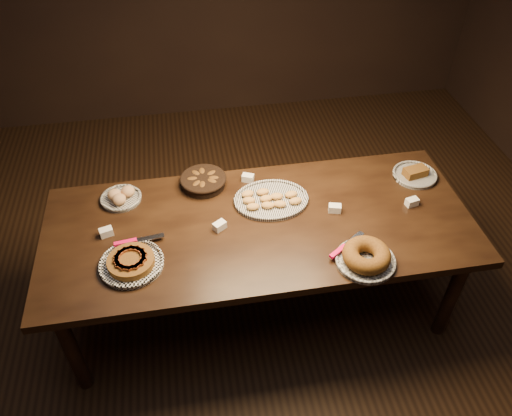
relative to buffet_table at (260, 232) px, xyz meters
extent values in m
plane|color=black|center=(0.00, 0.00, -0.68)|extent=(5.00, 5.00, 0.00)
cube|color=black|center=(0.00, 0.00, 0.05)|extent=(2.40, 1.00, 0.05)
cylinder|color=black|center=(-1.08, -0.38, -0.33)|extent=(0.08, 0.08, 0.70)
cylinder|color=black|center=(1.08, -0.38, -0.33)|extent=(0.08, 0.08, 0.70)
cylinder|color=black|center=(-1.08, 0.38, -0.33)|extent=(0.08, 0.08, 0.70)
cylinder|color=black|center=(1.08, 0.38, -0.33)|extent=(0.08, 0.08, 0.70)
torus|color=white|center=(-0.70, -0.20, 0.09)|extent=(0.33, 0.33, 0.02)
cylinder|color=#533210|center=(-0.70, -0.20, 0.10)|extent=(0.28, 0.28, 0.04)
cube|color=#5E2910|center=(-0.64, -0.19, 0.13)|extent=(0.04, 0.08, 0.01)
cube|color=#5E2910|center=(-0.65, -0.16, 0.13)|extent=(0.07, 0.08, 0.01)
cube|color=#5E2910|center=(-0.67, -0.14, 0.13)|extent=(0.08, 0.06, 0.01)
cube|color=#5E2910|center=(-0.70, -0.13, 0.13)|extent=(0.08, 0.03, 0.01)
cube|color=#5E2910|center=(-0.73, -0.14, 0.13)|extent=(0.08, 0.05, 0.01)
cube|color=#5E2910|center=(-0.75, -0.16, 0.13)|extent=(0.07, 0.08, 0.01)
cube|color=#5E2910|center=(-0.76, -0.18, 0.13)|extent=(0.05, 0.09, 0.01)
cube|color=#5E2910|center=(-0.77, -0.21, 0.13)|extent=(0.04, 0.08, 0.01)
cube|color=#5E2910|center=(-0.75, -0.24, 0.13)|extent=(0.07, 0.08, 0.01)
cube|color=#5E2910|center=(-0.73, -0.26, 0.13)|extent=(0.08, 0.06, 0.01)
cube|color=#5E2910|center=(-0.70, -0.26, 0.13)|extent=(0.08, 0.03, 0.01)
cube|color=#5E2910|center=(-0.68, -0.26, 0.13)|extent=(0.08, 0.05, 0.01)
cube|color=#5E2910|center=(-0.65, -0.24, 0.13)|extent=(0.07, 0.08, 0.01)
cube|color=#5E2910|center=(-0.64, -0.22, 0.13)|extent=(0.05, 0.09, 0.01)
cube|color=#FF0C54|center=(-0.73, -0.06, 0.10)|extent=(0.12, 0.04, 0.02)
cube|color=silver|center=(-0.60, -0.04, 0.10)|extent=(0.15, 0.05, 0.00)
torus|color=black|center=(0.10, 0.17, 0.09)|extent=(0.35, 0.35, 0.02)
ellipsoid|color=#B07033|center=(-0.02, 0.11, 0.10)|extent=(0.08, 0.05, 0.04)
ellipsoid|color=#B07033|center=(0.07, 0.11, 0.10)|extent=(0.08, 0.06, 0.04)
ellipsoid|color=#B07033|center=(0.14, 0.10, 0.10)|extent=(0.08, 0.06, 0.04)
ellipsoid|color=#B07033|center=(0.23, 0.11, 0.10)|extent=(0.08, 0.06, 0.04)
ellipsoid|color=#B07033|center=(-0.03, 0.16, 0.10)|extent=(0.08, 0.06, 0.04)
ellipsoid|color=#B07033|center=(0.07, 0.16, 0.10)|extent=(0.08, 0.06, 0.04)
ellipsoid|color=#B07033|center=(0.13, 0.17, 0.10)|extent=(0.08, 0.05, 0.04)
ellipsoid|color=#B07033|center=(0.22, 0.18, 0.10)|extent=(0.08, 0.06, 0.04)
ellipsoid|color=#B07033|center=(-0.03, 0.22, 0.10)|extent=(0.08, 0.06, 0.04)
ellipsoid|color=#B07033|center=(0.06, 0.23, 0.10)|extent=(0.08, 0.05, 0.04)
torus|color=black|center=(0.49, -0.38, 0.09)|extent=(0.31, 0.31, 0.02)
torus|color=brown|center=(0.49, -0.38, 0.13)|extent=(0.29, 0.29, 0.09)
cube|color=#FF0C54|center=(0.36, -0.31, 0.10)|extent=(0.11, 0.09, 0.02)
cube|color=silver|center=(0.47, -0.23, 0.10)|extent=(0.14, 0.11, 0.00)
cylinder|color=black|center=(-0.28, 0.38, 0.11)|extent=(0.28, 0.28, 0.06)
torus|color=black|center=(-0.28, 0.38, 0.13)|extent=(0.28, 0.28, 0.02)
ellipsoid|color=black|center=(-0.21, 0.37, 0.12)|extent=(0.09, 0.06, 0.04)
ellipsoid|color=black|center=(-0.22, 0.42, 0.12)|extent=(0.10, 0.08, 0.04)
ellipsoid|color=black|center=(-0.28, 0.44, 0.12)|extent=(0.05, 0.08, 0.04)
ellipsoid|color=black|center=(-0.32, 0.43, 0.12)|extent=(0.09, 0.09, 0.04)
ellipsoid|color=black|center=(-0.34, 0.38, 0.12)|extent=(0.08, 0.05, 0.04)
ellipsoid|color=black|center=(-0.32, 0.33, 0.12)|extent=(0.09, 0.09, 0.04)
ellipsoid|color=black|center=(-0.29, 0.32, 0.12)|extent=(0.06, 0.09, 0.04)
ellipsoid|color=black|center=(-0.23, 0.34, 0.12)|extent=(0.09, 0.09, 0.04)
torus|color=white|center=(-0.77, 0.33, 0.09)|extent=(0.24, 0.24, 0.02)
ellipsoid|color=#B17E52|center=(-0.80, 0.33, 0.12)|extent=(0.08, 0.08, 0.06)
ellipsoid|color=#B17E52|center=(-0.72, 0.35, 0.12)|extent=(0.08, 0.08, 0.06)
ellipsoid|color=#B17E52|center=(-0.77, 0.28, 0.12)|extent=(0.08, 0.08, 0.06)
torus|color=black|center=(1.02, 0.25, 0.09)|extent=(0.27, 0.27, 0.02)
cube|color=#533210|center=(1.02, 0.25, 0.11)|extent=(0.16, 0.11, 0.05)
cube|color=white|center=(-0.23, -0.01, 0.10)|extent=(0.08, 0.08, 0.04)
cube|color=white|center=(-0.01, 0.38, 0.10)|extent=(0.08, 0.07, 0.04)
cube|color=white|center=(0.44, 0.02, 0.10)|extent=(0.08, 0.06, 0.04)
cube|color=white|center=(-0.84, 0.05, 0.10)|extent=(0.08, 0.06, 0.04)
cube|color=white|center=(0.90, 0.00, 0.10)|extent=(0.08, 0.06, 0.04)
camera|label=1|loc=(-0.36, -1.98, 2.01)|focal=35.00mm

